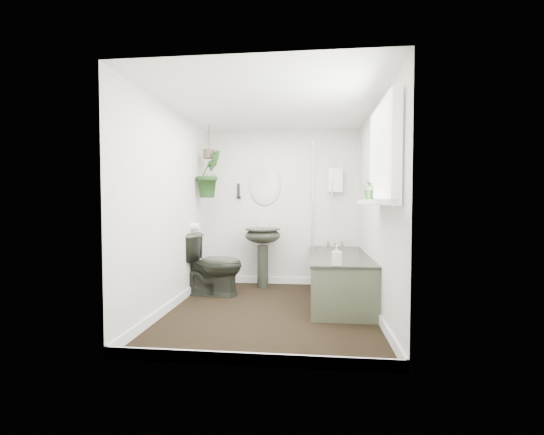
# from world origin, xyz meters

# --- Properties ---
(floor) EXTENTS (2.30, 2.80, 0.02)m
(floor) POSITION_xyz_m (0.00, 0.00, -0.01)
(floor) COLOR black
(floor) RESTS_ON ground
(ceiling) EXTENTS (2.30, 2.80, 0.02)m
(ceiling) POSITION_xyz_m (0.00, 0.00, 2.31)
(ceiling) COLOR white
(ceiling) RESTS_ON ground
(wall_back) EXTENTS (2.30, 0.02, 2.30)m
(wall_back) POSITION_xyz_m (0.00, 1.41, 1.15)
(wall_back) COLOR white
(wall_back) RESTS_ON ground
(wall_front) EXTENTS (2.30, 0.02, 2.30)m
(wall_front) POSITION_xyz_m (0.00, -1.41, 1.15)
(wall_front) COLOR white
(wall_front) RESTS_ON ground
(wall_left) EXTENTS (0.02, 2.80, 2.30)m
(wall_left) POSITION_xyz_m (-1.16, 0.00, 1.15)
(wall_left) COLOR white
(wall_left) RESTS_ON ground
(wall_right) EXTENTS (0.02, 2.80, 2.30)m
(wall_right) POSITION_xyz_m (1.16, 0.00, 1.15)
(wall_right) COLOR white
(wall_right) RESTS_ON ground
(skirting) EXTENTS (2.30, 2.80, 0.10)m
(skirting) POSITION_xyz_m (0.00, 0.00, 0.05)
(skirting) COLOR white
(skirting) RESTS_ON floor
(bathtub) EXTENTS (0.72, 1.72, 0.58)m
(bathtub) POSITION_xyz_m (0.80, 0.50, 0.29)
(bathtub) COLOR black
(bathtub) RESTS_ON floor
(bath_screen) EXTENTS (0.04, 0.72, 1.40)m
(bath_screen) POSITION_xyz_m (0.47, 0.99, 1.28)
(bath_screen) COLOR silver
(bath_screen) RESTS_ON bathtub
(shower_box) EXTENTS (0.20, 0.10, 0.35)m
(shower_box) POSITION_xyz_m (0.80, 1.34, 1.55)
(shower_box) COLOR white
(shower_box) RESTS_ON wall_back
(oval_mirror) EXTENTS (0.46, 0.03, 0.62)m
(oval_mirror) POSITION_xyz_m (-0.24, 1.37, 1.50)
(oval_mirror) COLOR beige
(oval_mirror) RESTS_ON wall_back
(wall_sconce) EXTENTS (0.04, 0.04, 0.22)m
(wall_sconce) POSITION_xyz_m (-0.64, 1.36, 1.40)
(wall_sconce) COLOR black
(wall_sconce) RESTS_ON wall_back
(toilet_roll_holder) EXTENTS (0.11, 0.11, 0.11)m
(toilet_roll_holder) POSITION_xyz_m (-1.10, 0.70, 0.90)
(toilet_roll_holder) COLOR white
(toilet_roll_holder) RESTS_ON wall_left
(window_recess) EXTENTS (0.08, 1.00, 0.90)m
(window_recess) POSITION_xyz_m (1.09, -0.70, 1.65)
(window_recess) COLOR white
(window_recess) RESTS_ON wall_right
(window_sill) EXTENTS (0.18, 1.00, 0.04)m
(window_sill) POSITION_xyz_m (1.02, -0.70, 1.23)
(window_sill) COLOR white
(window_sill) RESTS_ON wall_right
(window_blinds) EXTENTS (0.01, 0.86, 0.76)m
(window_blinds) POSITION_xyz_m (1.04, -0.70, 1.65)
(window_blinds) COLOR white
(window_blinds) RESTS_ON wall_right
(toilet) EXTENTS (0.85, 0.55, 0.82)m
(toilet) POSITION_xyz_m (-0.85, 0.65, 0.41)
(toilet) COLOR black
(toilet) RESTS_ON floor
(pedestal_sink) EXTENTS (0.55, 0.49, 0.86)m
(pedestal_sink) POSITION_xyz_m (-0.24, 1.11, 0.43)
(pedestal_sink) COLOR black
(pedestal_sink) RESTS_ON floor
(sill_plant) EXTENTS (0.25, 0.23, 0.23)m
(sill_plant) POSITION_xyz_m (1.04, -0.40, 1.36)
(sill_plant) COLOR black
(sill_plant) RESTS_ON window_sill
(hanging_plant) EXTENTS (0.46, 0.47, 0.67)m
(hanging_plant) POSITION_xyz_m (-0.97, 0.95, 1.63)
(hanging_plant) COLOR black
(hanging_plant) RESTS_ON ceiling
(soap_bottle) EXTENTS (0.10, 0.10, 0.21)m
(soap_bottle) POSITION_xyz_m (0.71, -0.29, 0.68)
(soap_bottle) COLOR black
(soap_bottle) RESTS_ON bathtub
(hanging_pot) EXTENTS (0.16, 0.16, 0.12)m
(hanging_pot) POSITION_xyz_m (-0.97, 0.95, 1.90)
(hanging_pot) COLOR #473628
(hanging_pot) RESTS_ON ceiling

